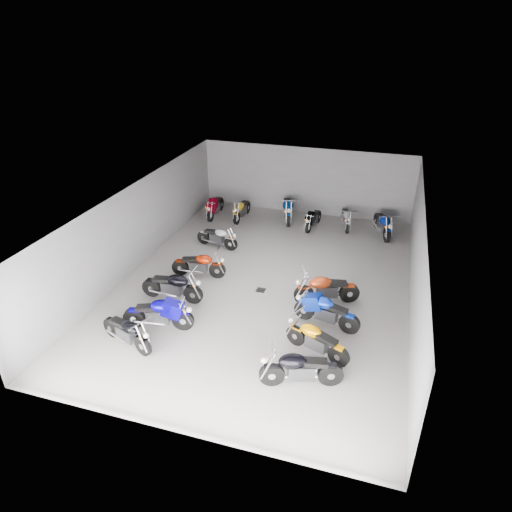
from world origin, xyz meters
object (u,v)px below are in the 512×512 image
Objects in this scene: motorcycle_left_f at (218,237)px; motorcycle_left_c at (173,286)px; motorcycle_back_b at (242,209)px; motorcycle_back_e at (346,218)px; motorcycle_right_a at (300,369)px; drain_grate at (261,290)px; motorcycle_right_d at (326,289)px; motorcycle_left_b at (159,314)px; motorcycle_left_d at (199,265)px; motorcycle_back_f at (383,224)px; motorcycle_right_b at (316,340)px; motorcycle_left_a at (127,332)px; motorcycle_back_d at (313,219)px; motorcycle_back_c at (288,209)px; motorcycle_back_a at (215,206)px; motorcycle_right_c at (326,311)px.

motorcycle_left_c is at bearing 11.07° from motorcycle_left_f.
motorcycle_back_e is at bearing -172.97° from motorcycle_back_b.
motorcycle_right_a is at bearing 76.91° from motorcycle_back_e.
motorcycle_right_d is (2.29, -0.10, 0.52)m from drain_grate.
motorcycle_left_b is 1.08× the size of motorcycle_left_d.
motorcycle_left_c is 5.64m from motorcycle_right_a.
motorcycle_right_d reaches higher than motorcycle_back_f.
motorcycle_right_d is (-0.16, 2.71, 0.04)m from motorcycle_right_b.
motorcycle_left_a is 11.46m from motorcycle_back_e.
motorcycle_back_d reaches higher than drain_grate.
motorcycle_back_c is at bearing -2.34° from motorcycle_right_a.
motorcycle_back_d is (4.74, 0.00, -0.05)m from motorcycle_back_a.
motorcycle_right_d is at bearing 147.59° from motorcycle_left_a.
motorcycle_right_c is 1.13× the size of motorcycle_back_e.
motorcycle_back_b is at bearing 48.52° from motorcycle_right_c.
drain_grate is 0.16× the size of motorcycle_left_d.
motorcycle_back_e is 1.67m from motorcycle_back_f.
motorcycle_left_b is at bearing 50.39° from motorcycle_back_e.
motorcycle_left_c is 4.17m from motorcycle_left_f.
motorcycle_left_c reaches higher than motorcycle_left_f.
motorcycle_back_c reaches higher than motorcycle_back_a.
motorcycle_back_a reaches higher than motorcycle_left_f.
motorcycle_left_f is 3.09m from motorcycle_back_b.
motorcycle_left_a is at bearing -4.64° from motorcycle_left_c.
motorcycle_back_b is 4.84m from motorcycle_back_e.
motorcycle_back_a reaches higher than drain_grate.
motorcycle_left_c is 5.13m from motorcycle_right_d.
motorcycle_right_a reaches higher than drain_grate.
motorcycle_back_f is at bearing 157.89° from motorcycle_back_c.
motorcycle_left_c is 1.03× the size of motorcycle_right_a.
motorcycle_left_c reaches higher than motorcycle_right_a.
motorcycle_right_c is 0.94× the size of motorcycle_back_c.
motorcycle_right_b is at bearing -48.88° from drain_grate.
motorcycle_right_d reaches higher than motorcycle_right_a.
motorcycle_back_a is 1.03× the size of motorcycle_back_b.
motorcycle_back_e is (4.99, 10.31, -0.03)m from motorcycle_left_a.
motorcycle_back_c is at bearing 160.69° from motorcycle_left_f.
motorcycle_back_f is at bearing -168.82° from motorcycle_back_d.
motorcycle_left_b is (-2.34, -3.01, 0.52)m from drain_grate.
motorcycle_back_b is 2.16m from motorcycle_back_c.
motorcycle_left_f is 5.99m from motorcycle_back_e.
motorcycle_back_f is at bearing 133.42° from motorcycle_left_b.
drain_grate is 3.86m from motorcycle_left_f.
motorcycle_left_f is at bearing 64.42° from motorcycle_right_c.
motorcycle_back_c reaches higher than drain_grate.
motorcycle_right_a reaches higher than motorcycle_right_b.
drain_grate is 4.75m from motorcycle_right_a.
motorcycle_left_c is at bearing 43.69° from motorcycle_right_a.
motorcycle_left_c is at bearing 97.52° from motorcycle_right_b.
motorcycle_left_b is at bearing 10.73° from motorcycle_left_c.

